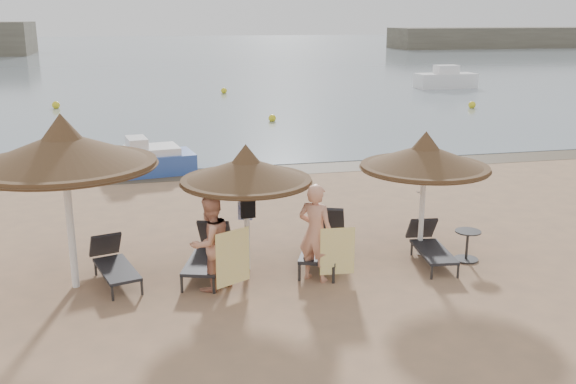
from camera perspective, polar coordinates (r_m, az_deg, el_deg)
The scene contains 22 objects.
ground at distance 11.41m, azimuth -0.58°, elevation -9.25°, with size 160.00×160.00×0.00m, color #A77B58.
sea at distance 90.28m, azimuth -11.89°, elevation 12.09°, with size 200.00×140.00×0.03m, color slate.
wet_sand_strip at distance 20.22m, azimuth -6.36°, elevation 1.71°, with size 200.00×1.60×0.01m, color brown.
palapa_left at distance 11.68m, azimuth -19.35°, elevation 3.49°, with size 3.20×3.20×3.17m.
palapa_center at distance 11.98m, azimuth -3.75°, elevation 1.91°, with size 2.50×2.50×2.48m.
palapa_right at distance 13.02m, azimuth 12.08°, elevation 3.04°, with size 2.60×2.60×2.57m.
lounger_far_left at distance 12.40m, azimuth -15.27°, elevation -6.04°, with size 1.01×1.80×0.77m.
lounger_near_left at distance 12.44m, azimuth -7.06°, elevation -5.30°, with size 1.18×2.02×0.86m.
lounger_near_right at distance 12.90m, azimuth 3.16°, elevation -4.27°, with size 1.45×2.21×0.94m.
lounger_far_right at distance 13.16m, azimuth 12.50°, elevation -4.61°, with size 0.76×1.75×0.76m.
side_table at distance 13.39m, azimuth 15.62°, elevation -4.68°, with size 0.51×0.51×0.62m.
person_left at distance 11.44m, azimuth -6.95°, elevation -3.90°, with size 0.92×0.60×2.00m, color tan.
person_right at distance 11.73m, azimuth 2.46°, elevation -2.94°, with size 0.99×0.64×2.15m, color tan.
towel_left at distance 11.26m, azimuth -4.92°, elevation -5.83°, with size 0.64×0.35×1.00m.
towel_right at distance 11.75m, azimuth 4.42°, elevation -5.28°, with size 0.64×0.07×0.90m.
bag_patterned at distance 12.37m, azimuth -3.82°, elevation -1.68°, with size 0.29×0.18×0.34m.
bag_dark at distance 12.01m, azimuth -3.57°, elevation -1.43°, with size 0.28×0.12×0.38m.
pedal_boat at distance 20.42m, azimuth -12.05°, elevation 2.83°, with size 2.69×1.83×1.16m.
buoy_left at distance 36.22m, azimuth -19.93°, elevation 7.28°, with size 0.41×0.41×0.41m, color yellow.
buoy_mid at distance 41.05m, azimuth -5.71°, elevation 8.95°, with size 0.37×0.37×0.37m, color yellow.
buoy_right at distance 35.62m, azimuth 16.04°, elevation 7.46°, with size 0.38×0.38×0.38m, color yellow.
buoy_extra at distance 29.84m, azimuth -1.41°, elevation 6.58°, with size 0.35×0.35×0.35m, color yellow.
Camera 1 is at (-2.23, -10.13, 4.76)m, focal length 40.00 mm.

